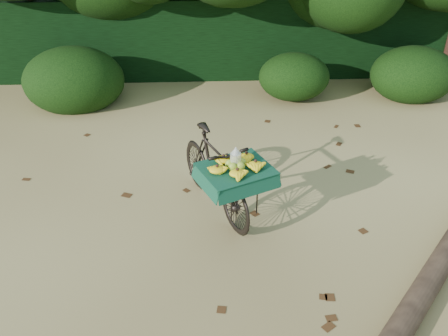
{
  "coord_description": "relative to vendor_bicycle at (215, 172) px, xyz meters",
  "views": [
    {
      "loc": [
        -0.38,
        -4.93,
        4.05
      ],
      "look_at": [
        -0.14,
        0.35,
        0.78
      ],
      "focal_mm": 38.0,
      "sensor_mm": 36.0,
      "label": 1
    }
  ],
  "objects": [
    {
      "name": "bush_clumps",
      "position": [
        0.74,
        3.78,
        -0.16
      ],
      "size": [
        8.8,
        1.7,
        0.9
      ],
      "primitive_type": null,
      "color": "black",
      "rests_on": "ground"
    },
    {
      "name": "fallen_log",
      "position": [
        2.74,
        -1.27,
        -0.47
      ],
      "size": [
        2.75,
        3.02,
        0.28
      ],
      "primitive_type": "cylinder",
      "rotation": [
        1.57,
        0.0,
        -0.73
      ],
      "color": "brown",
      "rests_on": "ground"
    },
    {
      "name": "hedge_backdrop",
      "position": [
        0.24,
        5.78,
        0.29
      ],
      "size": [
        26.0,
        1.8,
        1.8
      ],
      "primitive_type": "cube",
      "color": "black",
      "rests_on": "ground"
    },
    {
      "name": "ground",
      "position": [
        0.24,
        -0.52,
        -0.61
      ],
      "size": [
        80.0,
        80.0,
        0.0
      ],
      "primitive_type": "plane",
      "color": "tan",
      "rests_on": "ground"
    },
    {
      "name": "leaf_litter",
      "position": [
        0.24,
        0.13,
        -0.6
      ],
      "size": [
        7.0,
        7.3,
        0.01
      ],
      "primitive_type": null,
      "color": "#442712",
      "rests_on": "ground"
    },
    {
      "name": "vendor_bicycle",
      "position": [
        0.0,
        0.0,
        0.0
      ],
      "size": [
        1.44,
        2.05,
        1.19
      ],
      "rotation": [
        0.0,
        0.0,
        0.43
      ],
      "color": "black",
      "rests_on": "ground"
    }
  ]
}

